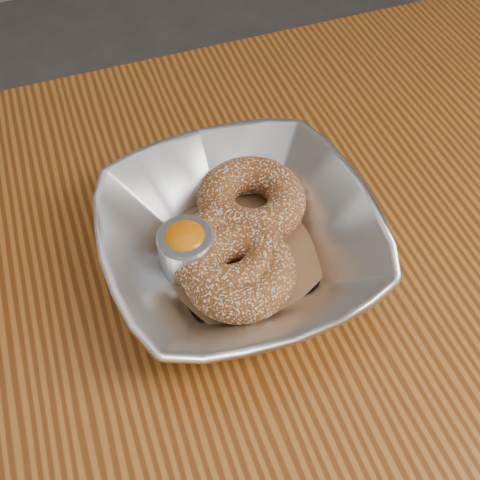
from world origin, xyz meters
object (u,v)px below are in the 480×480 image
object	(u,v)px
ramekin	(187,249)
donut_extra	(228,253)
table	(250,374)
serving_bowl	(240,240)
donut_front	(239,271)
donut_back	(251,200)

from	to	relation	value
ramekin	donut_extra	bearing A→B (deg)	-21.42
ramekin	table	bearing A→B (deg)	-66.45
serving_bowl	ramekin	xyz separation A→B (m)	(-0.05, 0.00, 0.00)
table	donut_extra	world-z (taller)	donut_extra
serving_bowl	donut_front	size ratio (longest dim) A/B	2.45
donut_extra	donut_back	bearing A→B (deg)	50.97
serving_bowl	table	bearing A→B (deg)	-102.21
table	donut_back	size ratio (longest dim) A/B	11.58
serving_bowl	ramekin	size ratio (longest dim) A/B	4.85
donut_back	donut_front	bearing A→B (deg)	-118.07
table	donut_extra	size ratio (longest dim) A/B	11.76
donut_back	donut_extra	xyz separation A→B (m)	(-0.04, -0.05, -0.00)
donut_extra	ramekin	bearing A→B (deg)	158.58
donut_back	donut_extra	size ratio (longest dim) A/B	1.02
donut_back	donut_front	distance (m)	0.08
table	donut_front	size ratio (longest dim) A/B	12.02
table	serving_bowl	world-z (taller)	serving_bowl
table	ramekin	bearing A→B (deg)	113.55
serving_bowl	donut_front	xyz separation A→B (m)	(-0.01, -0.03, -0.00)
donut_front	ramekin	world-z (taller)	ramekin
donut_front	donut_extra	world-z (taller)	same
donut_back	table	bearing A→B (deg)	-110.42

